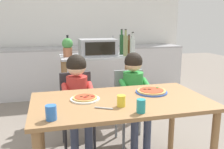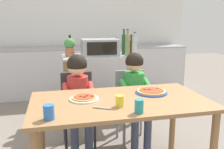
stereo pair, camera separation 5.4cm
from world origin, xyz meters
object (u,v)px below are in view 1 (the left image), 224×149
Objects in this scene: bottle_slim_sauce at (122,44)px; pizza_plate_white at (85,98)px; dining_chair_right at (131,101)px; serving_spoon at (104,108)px; bottle_squat_spirits at (132,47)px; dining_table at (121,111)px; kitchen_island_cart at (99,77)px; drinking_cup_yellow at (121,101)px; bottle_clear_vinegar at (133,47)px; child_in_green_shirt at (135,87)px; bottle_tall_green_wine at (129,46)px; bottle_dark_olive_oil at (68,47)px; potted_herb_plant at (68,47)px; bottle_brown_beer at (125,45)px; pizza_plate_blue_rimmed at (151,91)px; child_in_red_shirt at (78,90)px; drinking_cup_blue at (51,113)px; toaster_oven at (98,47)px; dining_chair_left at (77,105)px; drinking_cup_teal at (141,106)px.

bottle_slim_sauce is 1.59m from pizza_plate_white.
serving_spoon is (-0.51, -0.85, 0.26)m from dining_chair_right.
bottle_squat_spirits is 0.17× the size of dining_table.
kitchen_island_cart reaches higher than drinking_cup_yellow.
kitchen_island_cart is at bearing 159.74° from bottle_clear_vinegar.
dining_table is at bearing -119.93° from child_in_green_shirt.
child_in_green_shirt is (-0.25, -0.97, -0.34)m from bottle_tall_green_wine.
bottle_dark_olive_oil is 0.20m from potted_herb_plant.
bottle_clear_vinegar is 0.10m from bottle_brown_beer.
pizza_plate_blue_rimmed is at bearing -63.94° from potted_herb_plant.
child_in_red_shirt is 0.61m from child_in_green_shirt.
dining_chair_right is at bearing -109.49° from bottle_squat_spirits.
drinking_cup_yellow is (-0.59, -1.43, -0.25)m from bottle_clear_vinegar.
pizza_plate_blue_rimmed is at bearing -90.01° from child_in_green_shirt.
bottle_slim_sauce is 0.98m from child_in_green_shirt.
bottle_tall_green_wine is 2.74× the size of drinking_cup_blue.
toaster_oven is at bearing -169.09° from kitchen_island_cart.
bottle_tall_green_wine reaches higher than potted_herb_plant.
serving_spoon is at bearing -83.40° from dining_chair_left.
serving_spoon is (-0.30, -1.61, 0.14)m from kitchen_island_cart.
bottle_dark_olive_oil is (-0.83, 0.34, -0.01)m from bottle_clear_vinegar.
serving_spoon is at bearing -85.60° from potted_herb_plant.
drinking_cup_teal is at bearing -103.91° from bottle_brown_beer.
child_in_green_shirt is (0.32, 0.56, 0.03)m from dining_table.
bottle_squat_spirits is 1.24m from dining_chair_left.
bottle_slim_sauce is 1.20m from dining_chair_left.
serving_spoon is at bearing -114.16° from bottle_tall_green_wine.
drinking_cup_teal is at bearing -105.90° from bottle_tall_green_wine.
bottle_tall_green_wine is 1.81m from drinking_cup_yellow.
child_in_red_shirt reaches higher than pizza_plate_white.
child_in_green_shirt reaches higher than child_in_red_shirt.
bottle_clear_vinegar reaches higher than drinking_cup_yellow.
bottle_tall_green_wine is 1.93m from drinking_cup_teal.
serving_spoon is (-0.77, -1.71, -0.27)m from bottle_tall_green_wine.
bottle_slim_sauce is 0.99× the size of bottle_brown_beer.
bottle_clear_vinegar is at bearing 72.83° from drinking_cup_teal.
dining_table is (-0.58, -1.53, -0.37)m from bottle_tall_green_wine.
dining_chair_right reaches higher than pizza_plate_white.
bottle_tall_green_wine is 0.27× the size of child_in_red_shirt.
bottle_tall_green_wine is 1.13× the size of pizza_plate_white.
bottle_clear_vinegar is 1.44m from dining_table.
bottle_squat_spirits is at bearing 64.05° from serving_spoon.
drinking_cup_yellow is at bearing -108.89° from bottle_brown_beer.
bottle_dark_olive_oil is at bearing 120.30° from child_in_green_shirt.
dining_chair_left is 8.13× the size of drinking_cup_blue.
dining_chair_right is at bearing -98.73° from bottle_slim_sauce.
bottle_dark_olive_oil is 1.94m from drinking_cup_blue.
child_in_red_shirt is (-0.74, -0.72, -0.38)m from bottle_brown_beer.
kitchen_island_cart is 2.11× the size of toaster_oven.
bottle_dark_olive_oil is 0.90m from bottle_squat_spirits.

